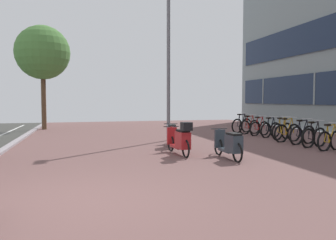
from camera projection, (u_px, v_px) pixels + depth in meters
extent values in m
cube|color=brown|center=(330.00, 185.00, 6.53)|extent=(14.40, 40.00, 0.05)
cube|color=gray|center=(315.00, 89.00, 17.61)|extent=(0.10, 0.12, 1.69)
cube|color=gray|center=(264.00, 91.00, 22.55)|extent=(0.10, 0.12, 1.69)
torus|color=black|center=(324.00, 142.00, 10.66)|extent=(0.68, 0.22, 0.69)
cylinder|color=#BF8C16|center=(332.00, 133.00, 10.82)|extent=(0.31, 0.11, 0.60)
cylinder|color=#BF8C16|center=(328.00, 134.00, 10.73)|extent=(0.14, 0.07, 0.55)
cylinder|color=#BF8C16|center=(331.00, 125.00, 10.78)|extent=(0.38, 0.12, 0.08)
cylinder|color=#BF8C16|center=(327.00, 142.00, 10.71)|extent=(0.24, 0.08, 0.07)
cylinder|color=#BF8C16|center=(326.00, 134.00, 10.67)|extent=(0.16, 0.06, 0.50)
cylinder|color=#BF8C16|center=(336.00, 132.00, 10.91)|extent=(0.15, 0.06, 0.55)
cube|color=black|center=(328.00, 125.00, 10.69)|extent=(0.23, 0.14, 0.06)
cylinder|color=#ADADB2|center=(335.00, 123.00, 10.86)|extent=(0.13, 0.47, 0.02)
torus|color=black|center=(308.00, 138.00, 11.39)|extent=(0.71, 0.25, 0.72)
torus|color=black|center=(320.00, 137.00, 11.71)|extent=(0.71, 0.25, 0.72)
cylinder|color=black|center=(315.00, 131.00, 11.57)|extent=(0.31, 0.11, 0.63)
cylinder|color=black|center=(312.00, 131.00, 11.47)|extent=(0.14, 0.07, 0.57)
cylinder|color=black|center=(315.00, 123.00, 11.52)|extent=(0.38, 0.13, 0.08)
cylinder|color=black|center=(310.00, 139.00, 11.45)|extent=(0.24, 0.09, 0.08)
cylinder|color=black|center=(310.00, 131.00, 11.41)|extent=(0.16, 0.07, 0.52)
cylinder|color=black|center=(319.00, 130.00, 11.66)|extent=(0.15, 0.07, 0.57)
cube|color=black|center=(311.00, 122.00, 11.43)|extent=(0.24, 0.14, 0.06)
cylinder|color=#ADADB2|center=(318.00, 120.00, 11.61)|extent=(0.15, 0.47, 0.02)
torus|color=black|center=(296.00, 136.00, 12.17)|extent=(0.73, 0.24, 0.73)
torus|color=black|center=(309.00, 135.00, 12.49)|extent=(0.73, 0.24, 0.73)
cylinder|color=black|center=(304.00, 128.00, 12.34)|extent=(0.33, 0.11, 0.64)
cylinder|color=black|center=(300.00, 129.00, 12.25)|extent=(0.15, 0.07, 0.58)
cylinder|color=black|center=(303.00, 121.00, 12.30)|extent=(0.41, 0.13, 0.08)
cylinder|color=black|center=(299.00, 136.00, 12.23)|extent=(0.26, 0.09, 0.08)
cylinder|color=black|center=(298.00, 129.00, 12.19)|extent=(0.17, 0.07, 0.53)
cylinder|color=black|center=(308.00, 127.00, 12.44)|extent=(0.15, 0.07, 0.58)
cube|color=black|center=(300.00, 120.00, 12.20)|extent=(0.23, 0.14, 0.06)
cylinder|color=#ADADB2|center=(307.00, 119.00, 12.39)|extent=(0.14, 0.47, 0.02)
torus|color=black|center=(281.00, 134.00, 12.90)|extent=(0.74, 0.22, 0.74)
torus|color=black|center=(294.00, 133.00, 13.20)|extent=(0.74, 0.22, 0.74)
cylinder|color=#BF8819|center=(289.00, 126.00, 13.06)|extent=(0.33, 0.10, 0.65)
cylinder|color=#BF8819|center=(285.00, 127.00, 12.98)|extent=(0.15, 0.06, 0.59)
cylinder|color=#BF8819|center=(288.00, 119.00, 13.02)|extent=(0.41, 0.11, 0.09)
cylinder|color=#BF8819|center=(284.00, 134.00, 12.96)|extent=(0.26, 0.08, 0.08)
cylinder|color=#BF8819|center=(283.00, 127.00, 12.92)|extent=(0.18, 0.06, 0.54)
cylinder|color=#BF8819|center=(293.00, 126.00, 13.15)|extent=(0.16, 0.06, 0.59)
cube|color=black|center=(284.00, 119.00, 12.93)|extent=(0.23, 0.13, 0.06)
cylinder|color=#ADADB2|center=(292.00, 117.00, 13.11)|extent=(0.12, 0.48, 0.02)
torus|color=black|center=(277.00, 132.00, 13.69)|extent=(0.71, 0.32, 0.73)
torus|color=black|center=(287.00, 131.00, 14.05)|extent=(0.71, 0.32, 0.73)
cylinder|color=#BE8D1E|center=(283.00, 125.00, 13.89)|extent=(0.30, 0.14, 0.64)
cylinder|color=#BE8D1E|center=(280.00, 126.00, 13.78)|extent=(0.14, 0.08, 0.58)
cylinder|color=#BE8D1E|center=(283.00, 118.00, 13.84)|extent=(0.37, 0.17, 0.08)
cylinder|color=#BE8D1E|center=(279.00, 132.00, 13.76)|extent=(0.24, 0.11, 0.08)
cylinder|color=#BE8D1E|center=(278.00, 125.00, 13.71)|extent=(0.16, 0.08, 0.53)
cylinder|color=#BE8D1E|center=(286.00, 124.00, 14.00)|extent=(0.15, 0.08, 0.58)
cube|color=black|center=(280.00, 118.00, 13.73)|extent=(0.24, 0.16, 0.06)
cylinder|color=#ADADB2|center=(285.00, 116.00, 13.95)|extent=(0.19, 0.46, 0.02)
torus|color=black|center=(266.00, 131.00, 14.44)|extent=(0.69, 0.29, 0.70)
torus|color=black|center=(275.00, 130.00, 14.77)|extent=(0.69, 0.29, 0.70)
cylinder|color=black|center=(272.00, 124.00, 14.62)|extent=(0.30, 0.13, 0.61)
cylinder|color=black|center=(269.00, 125.00, 14.52)|extent=(0.14, 0.08, 0.56)
cylinder|color=black|center=(271.00, 118.00, 14.58)|extent=(0.36, 0.15, 0.08)
cylinder|color=black|center=(268.00, 131.00, 14.50)|extent=(0.23, 0.10, 0.08)
cylinder|color=black|center=(267.00, 125.00, 14.46)|extent=(0.16, 0.07, 0.51)
cylinder|color=black|center=(274.00, 124.00, 14.72)|extent=(0.14, 0.07, 0.56)
cube|color=black|center=(268.00, 118.00, 14.48)|extent=(0.24, 0.16, 0.06)
cylinder|color=#ADADB2|center=(274.00, 116.00, 14.67)|extent=(0.18, 0.46, 0.02)
torus|color=black|center=(255.00, 129.00, 15.16)|extent=(0.68, 0.28, 0.69)
torus|color=black|center=(264.00, 128.00, 15.50)|extent=(0.68, 0.28, 0.69)
cylinder|color=maroon|center=(261.00, 123.00, 15.35)|extent=(0.30, 0.13, 0.61)
cylinder|color=maroon|center=(258.00, 124.00, 15.25)|extent=(0.14, 0.08, 0.55)
cylinder|color=maroon|center=(260.00, 118.00, 15.30)|extent=(0.37, 0.15, 0.08)
cylinder|color=maroon|center=(257.00, 129.00, 15.22)|extent=(0.24, 0.10, 0.08)
cylinder|color=maroon|center=(256.00, 124.00, 15.18)|extent=(0.16, 0.07, 0.51)
cylinder|color=maroon|center=(263.00, 123.00, 15.45)|extent=(0.15, 0.07, 0.55)
cube|color=black|center=(257.00, 117.00, 15.20)|extent=(0.24, 0.15, 0.06)
cylinder|color=#ADADB2|center=(263.00, 116.00, 15.40)|extent=(0.17, 0.46, 0.02)
torus|color=black|center=(245.00, 128.00, 15.91)|extent=(0.71, 0.23, 0.71)
torus|color=black|center=(255.00, 127.00, 16.20)|extent=(0.71, 0.23, 0.71)
cylinder|color=#A11D17|center=(251.00, 122.00, 16.07)|extent=(0.30, 0.10, 0.62)
cylinder|color=#A11D17|center=(248.00, 123.00, 15.99)|extent=(0.14, 0.06, 0.57)
cylinder|color=#A11D17|center=(250.00, 116.00, 16.03)|extent=(0.37, 0.12, 0.08)
cylinder|color=#A11D17|center=(247.00, 128.00, 15.97)|extent=(0.24, 0.08, 0.08)
cylinder|color=#A11D17|center=(246.00, 122.00, 15.93)|extent=(0.16, 0.06, 0.52)
cylinder|color=#A11D17|center=(254.00, 121.00, 16.16)|extent=(0.14, 0.06, 0.57)
cube|color=black|center=(247.00, 116.00, 15.94)|extent=(0.23, 0.14, 0.06)
cylinder|color=#ADADB2|center=(253.00, 115.00, 16.11)|extent=(0.13, 0.47, 0.02)
torus|color=black|center=(237.00, 126.00, 16.62)|extent=(0.74, 0.30, 0.75)
torus|color=black|center=(246.00, 125.00, 16.98)|extent=(0.74, 0.30, 0.75)
cylinder|color=black|center=(243.00, 120.00, 16.82)|extent=(0.32, 0.13, 0.66)
cylinder|color=black|center=(240.00, 121.00, 16.71)|extent=(0.15, 0.08, 0.60)
cylinder|color=black|center=(242.00, 115.00, 16.77)|extent=(0.39, 0.16, 0.09)
cylinder|color=black|center=(239.00, 126.00, 16.69)|extent=(0.25, 0.11, 0.08)
cylinder|color=black|center=(238.00, 121.00, 16.64)|extent=(0.17, 0.08, 0.55)
cylinder|color=black|center=(246.00, 120.00, 16.93)|extent=(0.15, 0.08, 0.60)
cube|color=black|center=(239.00, 114.00, 16.66)|extent=(0.24, 0.15, 0.06)
cylinder|color=#ADADB2|center=(245.00, 113.00, 16.87)|extent=(0.17, 0.46, 0.02)
torus|color=black|center=(186.00, 149.00, 9.50)|extent=(0.09, 0.55, 0.55)
torus|color=black|center=(171.00, 143.00, 10.75)|extent=(0.09, 0.55, 0.55)
cube|color=#AE1F23|center=(178.00, 147.00, 10.13)|extent=(0.33, 0.76, 0.08)
cube|color=#AE1F23|center=(183.00, 140.00, 9.71)|extent=(0.34, 0.60, 0.50)
cube|color=black|center=(183.00, 131.00, 9.70)|extent=(0.29, 0.54, 0.06)
cylinder|color=#AE1F23|center=(171.00, 135.00, 10.71)|extent=(0.08, 0.12, 0.55)
cube|color=#AE1F23|center=(172.00, 136.00, 10.64)|extent=(0.32, 0.10, 0.55)
cylinder|color=black|center=(171.00, 126.00, 10.67)|extent=(0.52, 0.06, 0.03)
cube|color=black|center=(186.00, 126.00, 9.41)|extent=(0.30, 0.30, 0.24)
torus|color=black|center=(172.00, 141.00, 11.35)|extent=(0.16, 0.52, 0.52)
torus|color=black|center=(171.00, 137.00, 12.53)|extent=(0.16, 0.52, 0.52)
cube|color=#A5A6B3|center=(171.00, 140.00, 11.94)|extent=(0.42, 0.71, 0.08)
cube|color=#A5A6B3|center=(172.00, 134.00, 11.55)|extent=(0.41, 0.58, 0.52)
cube|color=black|center=(172.00, 126.00, 11.53)|extent=(0.36, 0.52, 0.06)
cylinder|color=#A5A6B3|center=(171.00, 131.00, 12.49)|extent=(0.09, 0.13, 0.52)
cube|color=#A5A6B3|center=(171.00, 131.00, 12.42)|extent=(0.33, 0.15, 0.52)
cylinder|color=black|center=(171.00, 124.00, 12.45)|extent=(0.51, 0.14, 0.03)
torus|color=black|center=(237.00, 153.00, 8.80)|extent=(0.06, 0.55, 0.55)
torus|color=black|center=(218.00, 146.00, 9.97)|extent=(0.06, 0.55, 0.55)
cube|color=#303C46|center=(227.00, 150.00, 9.39)|extent=(0.29, 0.69, 0.08)
cube|color=#303C46|center=(234.00, 144.00, 9.00)|extent=(0.31, 0.54, 0.47)
cube|color=black|center=(234.00, 134.00, 8.98)|extent=(0.27, 0.49, 0.06)
cylinder|color=#303C46|center=(219.00, 138.00, 9.93)|extent=(0.07, 0.12, 0.55)
cube|color=#303C46|center=(220.00, 139.00, 9.86)|extent=(0.32, 0.08, 0.55)
cylinder|color=black|center=(219.00, 129.00, 9.89)|extent=(0.52, 0.04, 0.03)
cylinder|color=slate|center=(168.00, 68.00, 13.31)|extent=(0.14, 0.14, 5.88)
cylinder|color=brown|center=(44.00, 101.00, 18.42)|extent=(0.26, 0.26, 3.23)
sphere|color=#4B7D3A|center=(43.00, 53.00, 18.26)|extent=(2.97, 2.97, 2.97)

